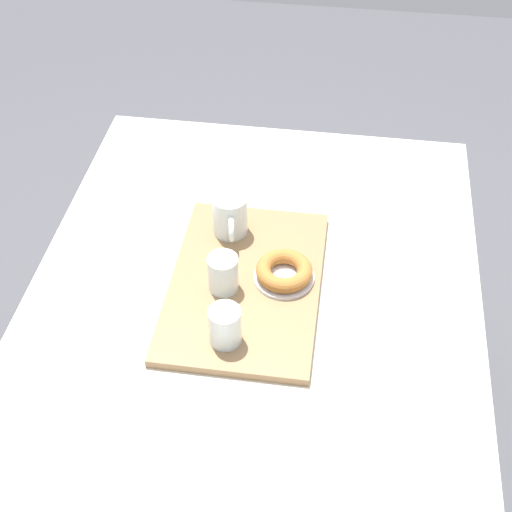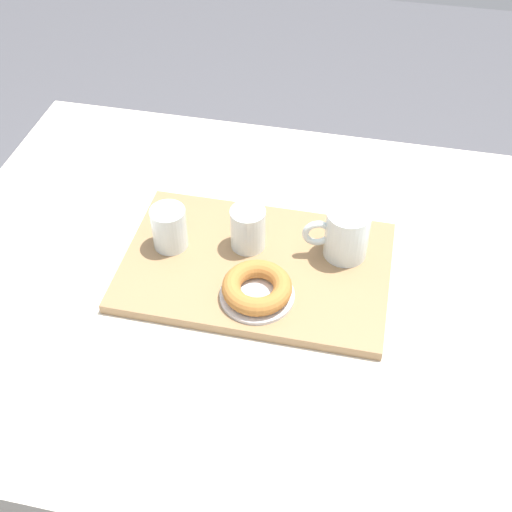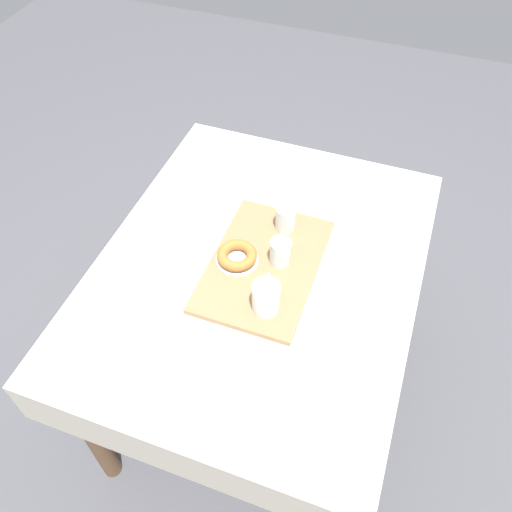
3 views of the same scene
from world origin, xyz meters
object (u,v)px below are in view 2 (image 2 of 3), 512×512
(water_glass_near, at_px, (169,230))
(water_glass_far, at_px, (248,230))
(dining_table, at_px, (254,313))
(tea_mug_left, at_px, (346,235))
(sugar_donut_left, at_px, (257,287))
(serving_tray, at_px, (256,266))
(donut_plate_left, at_px, (257,295))

(water_glass_near, relative_size, water_glass_far, 1.00)
(dining_table, relative_size, tea_mug_left, 10.12)
(tea_mug_left, relative_size, sugar_donut_left, 0.99)
(serving_tray, xyz_separation_m, tea_mug_left, (0.15, 0.06, 0.05))
(water_glass_near, xyz_separation_m, sugar_donut_left, (0.18, -0.09, -0.01))
(water_glass_far, bearing_deg, water_glass_near, -168.45)
(dining_table, height_order, water_glass_far, water_glass_far)
(tea_mug_left, xyz_separation_m, sugar_donut_left, (-0.13, -0.14, -0.02))
(tea_mug_left, height_order, donut_plate_left, tea_mug_left)
(serving_tray, relative_size, sugar_donut_left, 3.98)
(tea_mug_left, xyz_separation_m, water_glass_far, (-0.18, -0.02, -0.01))
(donut_plate_left, bearing_deg, sugar_donut_left, 63.43)
(dining_table, distance_m, water_glass_near, 0.23)
(dining_table, relative_size, sugar_donut_left, 10.02)
(serving_tray, relative_size, water_glass_far, 5.82)
(dining_table, height_order, water_glass_near, water_glass_near)
(tea_mug_left, bearing_deg, sugar_donut_left, -133.91)
(water_glass_far, height_order, donut_plate_left, water_glass_far)
(dining_table, height_order, donut_plate_left, donut_plate_left)
(serving_tray, height_order, water_glass_far, water_glass_far)
(donut_plate_left, xyz_separation_m, sugar_donut_left, (0.00, 0.00, 0.02))
(serving_tray, bearing_deg, dining_table, -87.73)
(water_glass_near, distance_m, water_glass_far, 0.14)
(water_glass_far, relative_size, sugar_donut_left, 0.68)
(tea_mug_left, bearing_deg, water_glass_far, -175.02)
(tea_mug_left, distance_m, water_glass_far, 0.18)
(dining_table, distance_m, water_glass_far, 0.17)
(serving_tray, height_order, sugar_donut_left, sugar_donut_left)
(dining_table, relative_size, donut_plate_left, 9.34)
(dining_table, distance_m, donut_plate_left, 0.14)
(serving_tray, distance_m, tea_mug_left, 0.17)
(dining_table, distance_m, serving_tray, 0.11)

